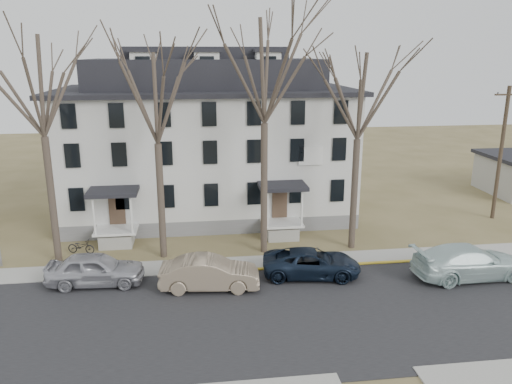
{
  "coord_description": "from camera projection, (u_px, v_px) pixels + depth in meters",
  "views": [
    {
      "loc": [
        -3.04,
        -18.17,
        11.65
      ],
      "look_at": [
        0.42,
        9.0,
        4.0
      ],
      "focal_mm": 35.0,
      "sensor_mm": 36.0,
      "label": 1
    }
  ],
  "objects": [
    {
      "name": "ground",
      "position": [
        273.0,
        342.0,
        20.86
      ],
      "size": [
        120.0,
        120.0,
        0.0
      ],
      "primitive_type": "plane",
      "color": "olive",
      "rests_on": "ground"
    },
    {
      "name": "main_road",
      "position": [
        266.0,
        317.0,
        22.77
      ],
      "size": [
        120.0,
        10.0,
        0.04
      ],
      "primitive_type": "cube",
      "color": "#27272A",
      "rests_on": "ground"
    },
    {
      "name": "far_sidewalk",
      "position": [
        251.0,
        264.0,
        28.5
      ],
      "size": [
        120.0,
        2.0,
        0.08
      ],
      "primitive_type": "cube",
      "color": "#A09F97",
      "rests_on": "ground"
    },
    {
      "name": "yellow_curb",
      "position": [
        340.0,
        266.0,
        28.25
      ],
      "size": [
        14.0,
        0.25,
        0.06
      ],
      "primitive_type": "cube",
      "color": "gold",
      "rests_on": "ground"
    },
    {
      "name": "boarding_house",
      "position": [
        208.0,
        142.0,
        36.32
      ],
      "size": [
        20.8,
        12.36,
        12.05
      ],
      "color": "slate",
      "rests_on": "ground"
    },
    {
      "name": "tree_far_left",
      "position": [
        38.0,
        79.0,
        26.1
      ],
      "size": [
        8.4,
        8.4,
        13.72
      ],
      "color": "#473B31",
      "rests_on": "ground"
    },
    {
      "name": "tree_mid_left",
      "position": [
        155.0,
        92.0,
        27.03
      ],
      "size": [
        7.8,
        7.8,
        12.74
      ],
      "color": "#473B31",
      "rests_on": "ground"
    },
    {
      "name": "tree_center",
      "position": [
        265.0,
        64.0,
        27.36
      ],
      "size": [
        9.0,
        9.0,
        14.7
      ],
      "color": "#473B31",
      "rests_on": "ground"
    },
    {
      "name": "tree_mid_right",
      "position": [
        360.0,
        90.0,
        28.43
      ],
      "size": [
        7.8,
        7.8,
        12.74
      ],
      "color": "#473B31",
      "rests_on": "ground"
    },
    {
      "name": "utility_pole_far",
      "position": [
        501.0,
        152.0,
        35.17
      ],
      "size": [
        2.0,
        0.28,
        9.5
      ],
      "color": "#3D3023",
      "rests_on": "ground"
    },
    {
      "name": "car_silver",
      "position": [
        95.0,
        270.0,
        25.77
      ],
      "size": [
        5.03,
        2.2,
        1.69
      ],
      "primitive_type": "imported",
      "rotation": [
        0.0,
        0.0,
        1.53
      ],
      "color": "#B1B1B9",
      "rests_on": "ground"
    },
    {
      "name": "car_tan",
      "position": [
        210.0,
        274.0,
        25.31
      ],
      "size": [
        5.17,
        2.19,
        1.66
      ],
      "primitive_type": "imported",
      "rotation": [
        0.0,
        0.0,
        1.48
      ],
      "color": "gray",
      "rests_on": "ground"
    },
    {
      "name": "car_navy",
      "position": [
        312.0,
        264.0,
        26.8
      ],
      "size": [
        5.52,
        3.12,
        1.46
      ],
      "primitive_type": "imported",
      "rotation": [
        0.0,
        0.0,
        1.43
      ],
      "color": "black",
      "rests_on": "ground"
    },
    {
      "name": "car_white",
      "position": [
        469.0,
        262.0,
        26.57
      ],
      "size": [
        6.21,
        2.78,
        1.77
      ],
      "primitive_type": "imported",
      "rotation": [
        0.0,
        0.0,
        1.62
      ],
      "color": "silver",
      "rests_on": "ground"
    },
    {
      "name": "bicycle_left",
      "position": [
        81.0,
        247.0,
        29.86
      ],
      "size": [
        1.74,
        0.97,
        0.87
      ],
      "primitive_type": "imported",
      "rotation": [
        0.0,
        0.0,
        1.32
      ],
      "color": "black",
      "rests_on": "ground"
    }
  ]
}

